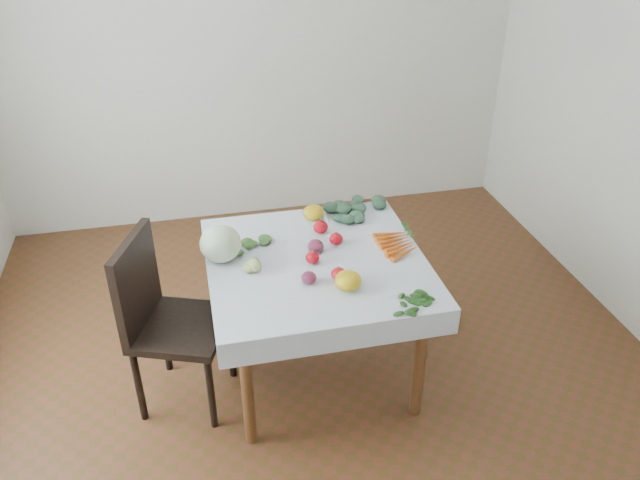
% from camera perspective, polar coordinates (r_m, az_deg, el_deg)
% --- Properties ---
extents(ground, '(4.00, 4.00, 0.00)m').
position_cam_1_polar(ground, '(3.71, -0.30, -11.65)').
color(ground, brown).
extents(back_wall, '(4.00, 0.04, 2.70)m').
position_cam_1_polar(back_wall, '(4.84, -5.71, 16.98)').
color(back_wall, silver).
rests_on(back_wall, ground).
extents(table, '(1.00, 1.00, 0.75)m').
position_cam_1_polar(table, '(3.31, -0.33, -3.31)').
color(table, brown).
rests_on(table, ground).
extents(tablecloth, '(1.12, 1.12, 0.01)m').
position_cam_1_polar(tablecloth, '(3.25, -0.33, -1.87)').
color(tablecloth, white).
rests_on(tablecloth, table).
extents(chair, '(0.57, 0.57, 0.99)m').
position_cam_1_polar(chair, '(3.29, -14.26, -6.45)').
color(chair, black).
rests_on(chair, ground).
extents(cabbage, '(0.28, 0.28, 0.19)m').
position_cam_1_polar(cabbage, '(3.24, -9.09, -0.34)').
color(cabbage, silver).
rests_on(cabbage, tablecloth).
extents(tomato_a, '(0.09, 0.09, 0.07)m').
position_cam_1_polar(tomato_a, '(3.47, 0.06, 1.20)').
color(tomato_a, red).
rests_on(tomato_a, tablecloth).
extents(tomato_b, '(0.07, 0.07, 0.07)m').
position_cam_1_polar(tomato_b, '(3.37, 1.48, 0.09)').
color(tomato_b, red).
rests_on(tomato_b, tablecloth).
extents(tomato_c, '(0.09, 0.09, 0.06)m').
position_cam_1_polar(tomato_c, '(3.21, -0.68, -1.61)').
color(tomato_c, red).
rests_on(tomato_c, tablecloth).
extents(tomato_d, '(0.10, 0.10, 0.06)m').
position_cam_1_polar(tomato_d, '(3.08, 1.71, -3.11)').
color(tomato_d, red).
rests_on(tomato_d, tablecloth).
extents(heirloom_back, '(0.15, 0.15, 0.08)m').
position_cam_1_polar(heirloom_back, '(3.60, -0.59, 2.54)').
color(heirloom_back, gold).
rests_on(heirloom_back, tablecloth).
extents(heirloom_front, '(0.14, 0.14, 0.09)m').
position_cam_1_polar(heirloom_front, '(3.01, 2.59, -3.73)').
color(heirloom_front, gold).
rests_on(heirloom_front, tablecloth).
extents(onion_a, '(0.09, 0.09, 0.07)m').
position_cam_1_polar(onion_a, '(3.29, -0.39, -0.57)').
color(onion_a, '#58193A').
rests_on(onion_a, tablecloth).
extents(onion_b, '(0.09, 0.09, 0.06)m').
position_cam_1_polar(onion_b, '(3.06, -1.02, -3.47)').
color(onion_b, '#58193A').
rests_on(onion_b, tablecloth).
extents(tomatillo_cluster, '(0.12, 0.14, 0.05)m').
position_cam_1_polar(tomatillo_cluster, '(3.20, -6.49, -2.10)').
color(tomatillo_cluster, '#C3D279').
rests_on(tomatillo_cluster, tablecloth).
extents(carrot_bunch, '(0.21, 0.28, 0.03)m').
position_cam_1_polar(carrot_bunch, '(3.39, 7.12, -0.29)').
color(carrot_bunch, orange).
rests_on(carrot_bunch, tablecloth).
extents(kale_bunch, '(0.37, 0.27, 0.05)m').
position_cam_1_polar(kale_bunch, '(3.69, 3.30, 2.88)').
color(kale_bunch, '#32523C').
rests_on(kale_bunch, tablecloth).
extents(basil_bunch, '(0.24, 0.19, 0.01)m').
position_cam_1_polar(basil_bunch, '(2.97, 8.57, -5.68)').
color(basil_bunch, '#214F18').
rests_on(basil_bunch, tablecloth).
extents(dill_bunch, '(0.28, 0.20, 0.03)m').
position_cam_1_polar(dill_bunch, '(3.37, -6.91, -0.52)').
color(dill_bunch, '#417033').
rests_on(dill_bunch, tablecloth).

